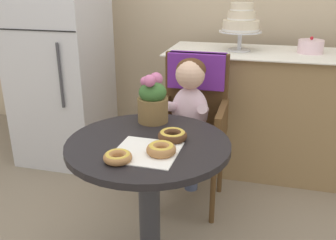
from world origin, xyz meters
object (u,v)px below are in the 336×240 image
object	(u,v)px
seated_child	(189,108)
donut_front	(161,149)
donut_side	(118,157)
round_layer_cake	(311,46)
refrigerator	(60,54)
donut_mid	(173,135)
flower_vase	(153,100)
cafe_table	(149,184)
tiered_cake_stand	(241,22)
wicker_chair	(194,106)

from	to	relation	value
seated_child	donut_front	bearing A→B (deg)	-87.23
donut_side	round_layer_cake	distance (m)	1.75
round_layer_cake	refrigerator	bearing A→B (deg)	-172.69
donut_mid	seated_child	bearing A→B (deg)	94.49
flower_vase	refrigerator	world-z (taller)	refrigerator
cafe_table	donut_front	bearing A→B (deg)	-49.69
donut_side	tiered_cake_stand	xyz separation A→B (m)	(0.33, 1.51, 0.36)
donut_side	round_layer_cake	world-z (taller)	round_layer_cake
donut_mid	round_layer_cake	world-z (taller)	round_layer_cake
flower_vase	seated_child	bearing A→B (deg)	73.95
flower_vase	round_layer_cake	distance (m)	1.36
wicker_chair	refrigerator	world-z (taller)	refrigerator
round_layer_cake	seated_child	bearing A→B (deg)	-134.13
refrigerator	seated_child	bearing A→B (deg)	-24.08
wicker_chair	refrigerator	distance (m)	1.17
tiered_cake_stand	refrigerator	world-z (taller)	refrigerator
cafe_table	donut_side	bearing A→B (deg)	-105.48
donut_mid	refrigerator	xyz separation A→B (m)	(-1.15, 1.06, 0.11)
flower_vase	donut_front	bearing A→B (deg)	-68.12
wicker_chair	refrigerator	bearing A→B (deg)	164.57
wicker_chair	tiered_cake_stand	size ratio (longest dim) A/B	2.89
round_layer_cake	donut_side	bearing A→B (deg)	-117.91
cafe_table	round_layer_cake	bearing A→B (deg)	60.36
donut_front	flower_vase	distance (m)	0.38
tiered_cake_stand	refrigerator	xyz separation A→B (m)	(-1.32, -0.20, -0.25)
donut_side	cafe_table	bearing A→B (deg)	74.52
seated_child	flower_vase	size ratio (longest dim) A/B	2.93
cafe_table	tiered_cake_stand	size ratio (longest dim) A/B	2.18
wicker_chair	donut_front	distance (m)	0.87
wicker_chair	round_layer_cake	bearing A→B (deg)	40.58
cafe_table	donut_front	distance (m)	0.27
cafe_table	donut_front	size ratio (longest dim) A/B	5.94
seated_child	round_layer_cake	bearing A→B (deg)	45.87
refrigerator	donut_front	bearing A→B (deg)	-46.61
tiered_cake_stand	donut_mid	bearing A→B (deg)	-97.97
cafe_table	wicker_chair	bearing A→B (deg)	85.93
seated_child	tiered_cake_stand	world-z (taller)	tiered_cake_stand
cafe_table	flower_vase	size ratio (longest dim) A/B	2.91
cafe_table	flower_vase	bearing A→B (deg)	101.79
donut_side	round_layer_cake	xyz separation A→B (m)	(0.82, 1.54, 0.21)
wicker_chair	donut_mid	distance (m)	0.73
donut_front	donut_side	xyz separation A→B (m)	(-0.15, -0.10, -0.00)
donut_front	tiered_cake_stand	xyz separation A→B (m)	(0.19, 1.40, 0.36)
cafe_table	refrigerator	bearing A→B (deg)	133.67
donut_side	refrigerator	size ratio (longest dim) A/B	0.07
donut_mid	wicker_chair	bearing A→B (deg)	93.52
donut_front	flower_vase	size ratio (longest dim) A/B	0.49
wicker_chair	round_layer_cake	size ratio (longest dim) A/B	5.56
donut_front	donut_side	world-z (taller)	donut_front
donut_front	round_layer_cake	xyz separation A→B (m)	(0.67, 1.44, 0.20)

